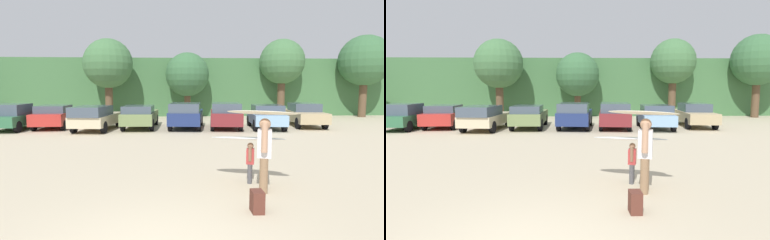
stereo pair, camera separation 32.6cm
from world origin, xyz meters
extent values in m
cube|color=#427042|center=(0.00, 28.67, 2.54)|extent=(108.00, 12.00, 5.08)
cylinder|color=brown|center=(-4.84, 20.63, 1.38)|extent=(0.60, 0.60, 2.76)
sphere|color=#427042|center=(-4.84, 20.63, 4.41)|extent=(3.89, 3.89, 3.89)
cylinder|color=brown|center=(1.45, 21.36, 1.03)|extent=(0.53, 0.53, 2.06)
sphere|color=#38663D|center=(1.45, 21.36, 3.60)|extent=(3.61, 3.61, 3.61)
cylinder|color=brown|center=(9.52, 21.73, 1.56)|extent=(0.62, 0.62, 3.11)
sphere|color=#427042|center=(9.52, 21.73, 4.72)|extent=(3.78, 3.78, 3.78)
cylinder|color=brown|center=(16.47, 21.24, 1.50)|extent=(0.61, 0.61, 3.00)
sphere|color=#38663D|center=(16.47, 21.24, 4.81)|extent=(4.25, 4.25, 4.25)
cube|color=#2D6642|center=(-9.27, 14.67, 0.62)|extent=(1.97, 4.03, 0.59)
cube|color=#3F4C5B|center=(-9.28, 14.31, 1.24)|extent=(1.77, 1.97, 0.64)
cylinder|color=black|center=(-10.09, 16.00, 0.33)|extent=(0.23, 0.66, 0.66)
cylinder|color=black|center=(-8.39, 15.96, 0.33)|extent=(0.23, 0.66, 0.66)
cylinder|color=black|center=(-8.45, 13.33, 0.33)|extent=(0.23, 0.66, 0.66)
cube|color=#B72D28|center=(-7.10, 15.42, 0.65)|extent=(2.05, 4.10, 0.69)
cube|color=#3F4C5B|center=(-7.09, 15.09, 1.21)|extent=(1.81, 2.08, 0.44)
cylinder|color=black|center=(-8.00, 16.71, 0.30)|extent=(0.25, 0.61, 0.60)
cylinder|color=black|center=(-6.31, 16.79, 0.30)|extent=(0.25, 0.61, 0.60)
cylinder|color=black|center=(-7.89, 14.06, 0.30)|extent=(0.25, 0.61, 0.60)
cylinder|color=black|center=(-6.20, 14.13, 0.30)|extent=(0.25, 0.61, 0.60)
cube|color=beige|center=(-4.24, 14.30, 0.64)|extent=(2.35, 4.51, 0.59)
cube|color=#3F4C5B|center=(-4.34, 13.33, 1.21)|extent=(2.01, 2.75, 0.54)
cylinder|color=black|center=(-4.93, 15.81, 0.34)|extent=(0.29, 0.70, 0.68)
cylinder|color=black|center=(-3.23, 15.63, 0.34)|extent=(0.29, 0.70, 0.68)
cylinder|color=black|center=(-5.24, 12.97, 0.34)|extent=(0.29, 0.70, 0.68)
cylinder|color=black|center=(-3.55, 12.79, 0.34)|extent=(0.29, 0.70, 0.68)
cube|color=#6B7F4C|center=(-1.76, 15.07, 0.69)|extent=(1.98, 4.56, 0.67)
cube|color=#3F4C5B|center=(-1.78, 14.14, 1.24)|extent=(1.77, 2.10, 0.43)
cylinder|color=black|center=(-2.55, 16.58, 0.36)|extent=(0.24, 0.72, 0.71)
cylinder|color=black|center=(-0.88, 16.53, 0.36)|extent=(0.24, 0.72, 0.71)
cylinder|color=black|center=(-2.63, 13.60, 0.36)|extent=(0.24, 0.72, 0.71)
cylinder|color=black|center=(-0.96, 13.56, 0.36)|extent=(0.24, 0.72, 0.71)
cube|color=navy|center=(1.12, 14.72, 0.71)|extent=(2.38, 4.24, 0.74)
cube|color=#3F4C5B|center=(1.00, 13.82, 1.34)|extent=(1.98, 2.27, 0.53)
cylinder|color=black|center=(0.45, 16.14, 0.34)|extent=(0.31, 0.71, 0.69)
cylinder|color=black|center=(2.13, 15.93, 0.34)|extent=(0.31, 0.71, 0.69)
cylinder|color=black|center=(0.11, 13.51, 0.34)|extent=(0.31, 0.71, 0.69)
cylinder|color=black|center=(1.79, 13.29, 0.34)|extent=(0.31, 0.71, 0.69)
cube|color=maroon|center=(3.55, 14.59, 0.69)|extent=(2.28, 4.09, 0.74)
cube|color=#3F4C5B|center=(3.48, 14.00, 1.33)|extent=(1.94, 2.45, 0.54)
cylinder|color=black|center=(2.88, 15.96, 0.32)|extent=(0.29, 0.66, 0.64)
cylinder|color=black|center=(4.52, 15.77, 0.32)|extent=(0.29, 0.66, 0.64)
cylinder|color=black|center=(2.58, 13.41, 0.32)|extent=(0.29, 0.66, 0.64)
cylinder|color=black|center=(4.21, 13.21, 0.32)|extent=(0.29, 0.66, 0.64)
cube|color=#84ADD1|center=(6.01, 14.31, 0.65)|extent=(2.21, 4.07, 0.62)
cube|color=#3F4C5B|center=(5.97, 13.90, 1.22)|extent=(1.87, 2.07, 0.53)
cylinder|color=black|center=(5.31, 15.67, 0.34)|extent=(0.29, 0.70, 0.68)
cylinder|color=black|center=(6.96, 15.51, 0.34)|extent=(0.29, 0.70, 0.68)
cylinder|color=black|center=(5.06, 13.11, 0.34)|extent=(0.29, 0.70, 0.68)
cylinder|color=black|center=(6.70, 12.94, 0.34)|extent=(0.29, 0.70, 0.68)
cube|color=tan|center=(8.89, 15.41, 0.67)|extent=(2.28, 4.82, 0.63)
cube|color=#3F4C5B|center=(8.90, 15.45, 1.24)|extent=(1.86, 2.27, 0.52)
cylinder|color=black|center=(8.26, 17.02, 0.35)|extent=(0.29, 0.72, 0.70)
cylinder|color=black|center=(9.86, 16.85, 0.35)|extent=(0.29, 0.72, 0.70)
cylinder|color=black|center=(7.93, 13.97, 0.35)|extent=(0.29, 0.72, 0.70)
cylinder|color=black|center=(9.53, 13.80, 0.35)|extent=(0.29, 0.72, 0.70)
cylinder|color=#8C6B4C|center=(2.51, 2.69, 0.43)|extent=(0.20, 0.20, 0.86)
cylinder|color=#8C6B4C|center=(2.59, 2.99, 0.43)|extent=(0.20, 0.20, 0.86)
cube|color=silver|center=(2.55, 2.84, 1.19)|extent=(0.44, 0.52, 0.66)
sphere|color=tan|center=(2.55, 2.84, 1.66)|extent=(0.28, 0.28, 0.28)
cylinder|color=tan|center=(2.48, 2.61, 1.37)|extent=(0.21, 0.27, 0.71)
cylinder|color=tan|center=(2.62, 3.07, 1.37)|extent=(0.21, 0.27, 0.71)
cylinder|color=#4C4C51|center=(2.36, 3.45, 0.26)|extent=(0.12, 0.12, 0.52)
cylinder|color=#4C4C51|center=(2.41, 3.63, 0.26)|extent=(0.12, 0.12, 0.52)
cube|color=#B23838|center=(2.38, 3.54, 0.72)|extent=(0.27, 0.31, 0.40)
sphere|color=#8C664C|center=(2.38, 3.54, 1.00)|extent=(0.17, 0.17, 0.17)
cylinder|color=#8C664C|center=(2.34, 3.40, 0.82)|extent=(0.13, 0.17, 0.43)
cylinder|color=#8C664C|center=(2.42, 3.68, 0.82)|extent=(0.11, 0.12, 0.42)
ellipsoid|color=beige|center=(2.45, 2.81, 1.94)|extent=(1.75, 1.21, 0.17)
ellipsoid|color=white|center=(2.33, 3.58, 1.20)|extent=(2.04, 1.01, 0.13)
cube|color=#592D23|center=(2.05, 1.56, 0.23)|extent=(0.24, 0.34, 0.45)
camera|label=1|loc=(0.38, -4.45, 2.54)|focal=28.99mm
camera|label=2|loc=(0.70, -4.47, 2.54)|focal=28.99mm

